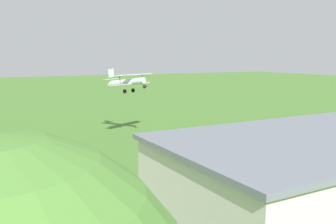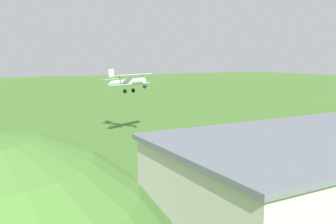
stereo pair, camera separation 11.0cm
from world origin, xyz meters
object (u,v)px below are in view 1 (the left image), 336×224
car_green (315,152)px  person_beside_truck (96,176)px  person_watching_takeoff (151,169)px  person_walking_on_apron (191,158)px  biplane (128,82)px  car_blue (111,188)px  car_orange (15,199)px  hangar (335,175)px

car_green → person_beside_truck: (26.14, -4.01, -0.02)m
car_green → person_beside_truck: bearing=-8.7°
car_green → person_watching_takeoff: (20.46, -3.36, -0.02)m
car_green → person_walking_on_apron: person_walking_on_apron is taller
biplane → person_walking_on_apron: size_ratio=4.70×
car_blue → car_orange: size_ratio=0.86×
person_beside_truck → person_walking_on_apron: (-11.30, -0.59, 0.07)m
car_blue → car_orange: car_blue is taller
biplane → person_watching_takeoff: size_ratio=5.11×
biplane → person_watching_takeoff: 21.48m
person_beside_truck → biplane: bearing=-121.0°
person_beside_truck → person_walking_on_apron: 11.32m
biplane → car_blue: bearing=64.0°
hangar → car_blue: hangar is taller
car_orange → person_beside_truck: bearing=-160.1°
hangar → person_walking_on_apron: size_ratio=16.01×
car_orange → person_beside_truck: 8.00m
car_blue → person_watching_takeoff: 6.62m
hangar → biplane: (2.48, -34.63, 5.18)m
hangar → person_beside_truck: (13.65, -16.00, -2.55)m
car_orange → person_beside_truck: size_ratio=3.04×
car_green → car_orange: 33.69m
hangar → person_walking_on_apron: 16.93m
biplane → person_beside_truck: biplane is taller
car_green → car_blue: (26.07, 0.16, 0.09)m
car_green → car_orange: size_ratio=0.97×
car_orange → person_beside_truck: person_beside_truck is taller
person_beside_truck → person_watching_takeoff: bearing=173.5°
car_orange → car_green: bearing=177.8°
car_blue → person_watching_takeoff: (-5.61, -3.52, -0.11)m
person_watching_takeoff → car_blue: bearing=32.1°
car_green → person_walking_on_apron: bearing=-17.2°
person_watching_takeoff → person_walking_on_apron: bearing=-167.6°
car_green → person_beside_truck: person_beside_truck is taller
person_beside_truck → person_walking_on_apron: bearing=-177.0°
car_green → hangar: bearing=43.8°
person_beside_truck → person_walking_on_apron: size_ratio=0.92×
person_walking_on_apron → car_blue: bearing=23.0°
biplane → car_blue: 26.47m
person_beside_truck → hangar: bearing=130.5°
hangar → person_walking_on_apron: (2.35, -16.59, -2.47)m
hangar → car_orange: bearing=-32.1°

